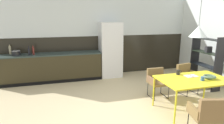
{
  "coord_description": "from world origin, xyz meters",
  "views": [
    {
      "loc": [
        -1.36,
        -3.21,
        2.05
      ],
      "look_at": [
        -0.18,
        1.05,
        0.98
      ],
      "focal_mm": 29.99,
      "sensor_mm": 36.0,
      "label": 1
    }
  ],
  "objects_px": {
    "armchair_near_window": "(157,79)",
    "mug_white_ceramic": "(203,79)",
    "cooking_pot": "(16,53)",
    "dining_table": "(194,81)",
    "fruit_bowl": "(210,77)",
    "refrigerator_column": "(110,50)",
    "armchair_facing_counter": "(186,74)",
    "open_book": "(191,76)",
    "bottle_spice_small": "(29,52)",
    "bottle_wine_green": "(10,50)",
    "pendant_lamp_over_table_near": "(198,32)",
    "armchair_by_stool": "(209,112)",
    "bottle_vinegar_dark": "(33,51)",
    "mug_tall_blue": "(178,72)",
    "open_shelf_unit": "(206,61)"
  },
  "relations": [
    {
      "from": "fruit_bowl",
      "to": "open_book",
      "type": "xyz_separation_m",
      "value": [
        -0.26,
        0.27,
        -0.04
      ]
    },
    {
      "from": "armchair_facing_counter",
      "to": "armchair_near_window",
      "type": "relative_size",
      "value": 1.08
    },
    {
      "from": "armchair_facing_counter",
      "to": "fruit_bowl",
      "type": "relative_size",
      "value": 3.02
    },
    {
      "from": "dining_table",
      "to": "bottle_spice_small",
      "type": "bearing_deg",
      "value": 142.52
    },
    {
      "from": "cooking_pot",
      "to": "bottle_vinegar_dark",
      "type": "distance_m",
      "value": 0.51
    },
    {
      "from": "armchair_near_window",
      "to": "mug_white_ceramic",
      "type": "bearing_deg",
      "value": 112.36
    },
    {
      "from": "dining_table",
      "to": "open_shelf_unit",
      "type": "bearing_deg",
      "value": 41.31
    },
    {
      "from": "fruit_bowl",
      "to": "cooking_pot",
      "type": "distance_m",
      "value": 5.35
    },
    {
      "from": "armchair_by_stool",
      "to": "bottle_vinegar_dark",
      "type": "distance_m",
      "value": 5.0
    },
    {
      "from": "open_shelf_unit",
      "to": "cooking_pot",
      "type": "bearing_deg",
      "value": -107.64
    },
    {
      "from": "cooking_pot",
      "to": "open_shelf_unit",
      "type": "xyz_separation_m",
      "value": [
        5.46,
        -1.74,
        -0.19
      ]
    },
    {
      "from": "dining_table",
      "to": "mug_tall_blue",
      "type": "relative_size",
      "value": 11.23
    },
    {
      "from": "open_book",
      "to": "armchair_facing_counter",
      "type": "bearing_deg",
      "value": 58.32
    },
    {
      "from": "mug_tall_blue",
      "to": "armchair_by_stool",
      "type": "bearing_deg",
      "value": -103.27
    },
    {
      "from": "cooking_pot",
      "to": "dining_table",
      "type": "bearing_deg",
      "value": -35.85
    },
    {
      "from": "mug_tall_blue",
      "to": "open_shelf_unit",
      "type": "bearing_deg",
      "value": 29.24
    },
    {
      "from": "cooking_pot",
      "to": "bottle_vinegar_dark",
      "type": "relative_size",
      "value": 0.87
    },
    {
      "from": "pendant_lamp_over_table_near",
      "to": "armchair_facing_counter",
      "type": "bearing_deg",
      "value": 59.93
    },
    {
      "from": "mug_tall_blue",
      "to": "cooking_pot",
      "type": "bearing_deg",
      "value": 146.56
    },
    {
      "from": "armchair_facing_counter",
      "to": "bottle_spice_small",
      "type": "xyz_separation_m",
      "value": [
        -4.22,
        1.89,
        0.51
      ]
    },
    {
      "from": "bottle_wine_green",
      "to": "open_book",
      "type": "bearing_deg",
      "value": -34.57
    },
    {
      "from": "armchair_facing_counter",
      "to": "fruit_bowl",
      "type": "bearing_deg",
      "value": 67.71
    },
    {
      "from": "mug_white_ceramic",
      "to": "bottle_wine_green",
      "type": "distance_m",
      "value": 5.5
    },
    {
      "from": "open_book",
      "to": "cooking_pot",
      "type": "relative_size",
      "value": 1.14
    },
    {
      "from": "dining_table",
      "to": "armchair_facing_counter",
      "type": "bearing_deg",
      "value": 60.53
    },
    {
      "from": "armchair_near_window",
      "to": "fruit_bowl",
      "type": "relative_size",
      "value": 2.8
    },
    {
      "from": "dining_table",
      "to": "armchair_by_stool",
      "type": "relative_size",
      "value": 1.87
    },
    {
      "from": "refrigerator_column",
      "to": "armchair_near_window",
      "type": "bearing_deg",
      "value": -70.0
    },
    {
      "from": "armchair_facing_counter",
      "to": "pendant_lamp_over_table_near",
      "type": "height_order",
      "value": "pendant_lamp_over_table_near"
    },
    {
      "from": "armchair_facing_counter",
      "to": "armchair_by_stool",
      "type": "relative_size",
      "value": 0.98
    },
    {
      "from": "open_book",
      "to": "refrigerator_column",
      "type": "bearing_deg",
      "value": 112.54
    },
    {
      "from": "armchair_near_window",
      "to": "open_shelf_unit",
      "type": "relative_size",
      "value": 0.48
    },
    {
      "from": "fruit_bowl",
      "to": "pendant_lamp_over_table_near",
      "type": "xyz_separation_m",
      "value": [
        -0.31,
        0.12,
        0.97
      ]
    },
    {
      "from": "dining_table",
      "to": "cooking_pot",
      "type": "relative_size",
      "value": 6.14
    },
    {
      "from": "fruit_bowl",
      "to": "bottle_spice_small",
      "type": "height_order",
      "value": "bottle_spice_small"
    },
    {
      "from": "refrigerator_column",
      "to": "bottle_spice_small",
      "type": "relative_size",
      "value": 6.51
    },
    {
      "from": "bottle_wine_green",
      "to": "pendant_lamp_over_table_near",
      "type": "height_order",
      "value": "pendant_lamp_over_table_near"
    },
    {
      "from": "armchair_facing_counter",
      "to": "mug_tall_blue",
      "type": "distance_m",
      "value": 0.94
    },
    {
      "from": "armchair_by_stool",
      "to": "bottle_spice_small",
      "type": "height_order",
      "value": "bottle_spice_small"
    },
    {
      "from": "armchair_by_stool",
      "to": "dining_table",
      "type": "bearing_deg",
      "value": 78.53
    },
    {
      "from": "dining_table",
      "to": "armchair_facing_counter",
      "type": "height_order",
      "value": "armchair_facing_counter"
    },
    {
      "from": "mug_white_ceramic",
      "to": "bottle_wine_green",
      "type": "bearing_deg",
      "value": 142.9
    },
    {
      "from": "open_shelf_unit",
      "to": "pendant_lamp_over_table_near",
      "type": "relative_size",
      "value": 1.38
    },
    {
      "from": "mug_white_ceramic",
      "to": "cooking_pot",
      "type": "bearing_deg",
      "value": 143.4
    },
    {
      "from": "dining_table",
      "to": "open_book",
      "type": "relative_size",
      "value": 5.38
    },
    {
      "from": "open_shelf_unit",
      "to": "mug_white_ceramic",
      "type": "bearing_deg",
      "value": -43.41
    },
    {
      "from": "fruit_bowl",
      "to": "bottle_wine_green",
      "type": "bearing_deg",
      "value": 144.67
    },
    {
      "from": "mug_white_ceramic",
      "to": "pendant_lamp_over_table_near",
      "type": "relative_size",
      "value": 0.1
    },
    {
      "from": "armchair_near_window",
      "to": "open_book",
      "type": "distance_m",
      "value": 0.91
    },
    {
      "from": "pendant_lamp_over_table_near",
      "to": "dining_table",
      "type": "bearing_deg",
      "value": -90.0
    }
  ]
}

